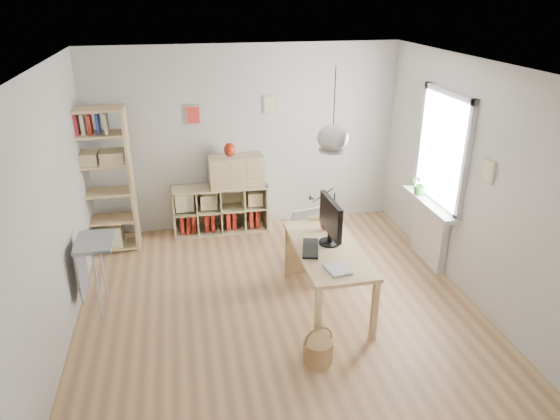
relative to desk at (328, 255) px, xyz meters
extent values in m
plane|color=tan|center=(-0.55, 0.15, -0.66)|extent=(4.50, 4.50, 0.00)
plane|color=silver|center=(-0.55, 2.40, 0.69)|extent=(4.50, 0.00, 4.50)
plane|color=silver|center=(-0.55, -2.10, 0.69)|extent=(4.50, 0.00, 4.50)
plane|color=silver|center=(-2.80, 0.15, 0.69)|extent=(0.00, 4.50, 4.50)
plane|color=silver|center=(1.70, 0.15, 0.69)|extent=(0.00, 4.50, 4.50)
plane|color=silver|center=(-0.55, 0.15, 2.04)|extent=(4.50, 4.50, 0.00)
cylinder|color=black|center=(0.00, 0.00, 1.70)|extent=(0.01, 0.01, 0.68)
ellipsoid|color=white|center=(0.00, 0.00, 1.34)|extent=(0.32, 0.32, 0.27)
cube|color=white|center=(1.69, 0.75, 0.89)|extent=(0.03, 1.00, 1.30)
cube|color=silver|center=(1.66, 0.21, 0.89)|extent=(0.06, 0.08, 1.46)
cube|color=silver|center=(1.66, 1.29, 0.89)|extent=(0.06, 0.08, 1.46)
cube|color=silver|center=(1.66, 0.75, 1.58)|extent=(0.06, 1.16, 0.08)
cube|color=silver|center=(1.66, 0.75, 0.20)|extent=(0.06, 1.16, 0.08)
cube|color=white|center=(1.64, 0.75, -0.26)|extent=(0.10, 0.80, 0.80)
cube|color=silver|center=(1.59, 0.75, 0.17)|extent=(0.22, 1.20, 0.06)
cube|color=tan|center=(0.00, 0.00, 0.07)|extent=(0.70, 1.50, 0.04)
cube|color=tan|center=(-0.30, -0.70, -0.30)|extent=(0.06, 0.06, 0.71)
cube|color=tan|center=(-0.30, 0.70, -0.30)|extent=(0.06, 0.06, 0.71)
cube|color=tan|center=(0.30, -0.70, -0.30)|extent=(0.06, 0.06, 0.71)
cube|color=tan|center=(0.30, 0.70, -0.30)|extent=(0.06, 0.06, 0.71)
cube|color=#CCB986|center=(-1.00, 2.19, -0.64)|extent=(1.40, 0.38, 0.03)
cube|color=#CCB986|center=(-1.00, 2.19, 0.05)|extent=(1.40, 0.38, 0.03)
cube|color=#CCB986|center=(-1.69, 2.19, -0.30)|extent=(0.03, 0.38, 0.72)
cube|color=#CCB986|center=(-0.32, 2.19, -0.30)|extent=(0.03, 0.38, 0.72)
cube|color=#CCB986|center=(-1.00, 2.37, -0.30)|extent=(1.40, 0.02, 0.72)
cube|color=maroon|center=(-1.58, 2.21, -0.47)|extent=(0.06, 0.26, 0.30)
cube|color=maroon|center=(-1.49, 2.21, -0.47)|extent=(0.05, 0.26, 0.30)
cube|color=maroon|center=(-1.41, 2.21, -0.47)|extent=(0.05, 0.26, 0.30)
cube|color=maroon|center=(-1.22, 2.21, -0.47)|extent=(0.05, 0.26, 0.30)
cube|color=maroon|center=(-1.13, 2.21, -0.47)|extent=(0.05, 0.26, 0.30)
cube|color=maroon|center=(-0.90, 2.21, -0.47)|extent=(0.06, 0.26, 0.30)
cube|color=maroon|center=(-0.81, 2.21, -0.47)|extent=(0.06, 0.26, 0.30)
cube|color=maroon|center=(-0.55, 2.21, -0.47)|extent=(0.06, 0.26, 0.30)
cube|color=maroon|center=(-0.46, 2.21, -0.47)|extent=(0.05, 0.26, 0.30)
cube|color=tan|center=(-2.96, 1.95, 0.34)|extent=(0.04, 0.38, 2.00)
cube|color=tan|center=(-2.20, 1.95, 0.34)|extent=(0.04, 0.38, 2.00)
cube|color=tan|center=(-2.58, 1.95, -0.61)|extent=(0.76, 0.38, 0.03)
cube|color=tan|center=(-2.58, 1.95, -0.21)|extent=(0.76, 0.38, 0.03)
cube|color=tan|center=(-2.58, 1.95, 0.19)|extent=(0.76, 0.38, 0.03)
cube|color=tan|center=(-2.58, 1.95, 0.59)|extent=(0.76, 0.38, 0.03)
cube|color=tan|center=(-2.58, 1.95, 0.99)|extent=(0.76, 0.38, 0.03)
cube|color=tan|center=(-2.58, 1.95, 1.32)|extent=(0.76, 0.38, 0.03)
cube|color=navy|center=(-2.86, 1.95, 1.14)|extent=(0.04, 0.18, 0.26)
cube|color=maroon|center=(-2.78, 1.95, 1.14)|extent=(0.04, 0.18, 0.26)
cube|color=beige|center=(-2.70, 1.95, 1.14)|extent=(0.04, 0.18, 0.26)
cube|color=maroon|center=(-2.62, 1.95, 1.14)|extent=(0.04, 0.18, 0.26)
cube|color=navy|center=(-2.52, 1.95, 1.14)|extent=(0.04, 0.18, 0.26)
cube|color=beige|center=(-2.42, 1.95, 1.14)|extent=(0.04, 0.18, 0.26)
cube|color=#9A999C|center=(-2.52, 0.50, 0.17)|extent=(0.40, 0.55, 0.04)
cylinder|color=white|center=(-2.52, 0.28, -0.25)|extent=(0.03, 0.03, 0.82)
cylinder|color=white|center=(-2.52, 0.72, -0.25)|extent=(0.03, 0.03, 0.82)
cube|color=#9A999C|center=(-2.70, 0.50, -0.16)|extent=(0.02, 0.50, 0.62)
cube|color=#9A999C|center=(0.17, 0.55, -0.23)|extent=(0.42, 0.42, 0.06)
cube|color=tan|center=(0.01, 0.37, -0.46)|extent=(0.04, 0.04, 0.39)
cube|color=tan|center=(-0.01, 0.71, -0.46)|extent=(0.04, 0.04, 0.39)
cube|color=tan|center=(0.35, 0.39, -0.46)|extent=(0.04, 0.04, 0.39)
cube|color=tan|center=(0.33, 0.73, -0.46)|extent=(0.04, 0.04, 0.39)
cube|color=tan|center=(0.16, 0.73, -0.03)|extent=(0.40, 0.06, 0.36)
cylinder|color=#A17748|center=(-0.35, -0.92, -0.54)|extent=(0.29, 0.29, 0.24)
torus|color=#A17748|center=(-0.35, -0.92, -0.40)|extent=(0.30, 0.07, 0.30)
cube|color=silver|center=(0.27, 1.05, -0.65)|extent=(0.68, 0.54, 0.02)
cube|color=silver|center=(-0.02, 0.99, -0.50)|extent=(0.11, 0.41, 0.31)
cube|color=silver|center=(0.55, 1.11, -0.50)|extent=(0.11, 0.41, 0.31)
cube|color=silver|center=(0.31, 0.85, -0.50)|extent=(0.60, 0.15, 0.31)
cube|color=silver|center=(0.22, 1.24, -0.50)|extent=(0.60, 0.15, 0.31)
cube|color=silver|center=(0.19, 1.42, -0.21)|extent=(0.64, 0.33, 0.39)
sphere|color=yellow|center=(0.14, 0.96, -0.43)|extent=(0.14, 0.14, 0.14)
sphere|color=#1A68B8|center=(0.36, 1.12, -0.43)|extent=(0.14, 0.14, 0.14)
sphere|color=#B55616|center=(0.25, 1.02, -0.43)|extent=(0.14, 0.14, 0.14)
sphere|color=#3A8831|center=(0.45, 1.00, -0.43)|extent=(0.14, 0.14, 0.14)
cylinder|color=black|center=(0.05, 0.10, 0.10)|extent=(0.24, 0.24, 0.02)
cylinder|color=black|center=(0.05, 0.10, 0.17)|extent=(0.06, 0.06, 0.11)
cube|color=black|center=(0.05, 0.10, 0.42)|extent=(0.08, 0.61, 0.40)
cube|color=black|center=(-0.20, 0.00, 0.10)|extent=(0.28, 0.48, 0.02)
cylinder|color=black|center=(0.27, 0.67, 0.11)|extent=(0.05, 0.05, 0.04)
cylinder|color=black|center=(0.27, 0.67, 0.29)|extent=(0.01, 0.01, 0.35)
cone|color=black|center=(-0.03, 0.59, 0.44)|extent=(0.09, 0.06, 0.08)
sphere|color=#450914|center=(0.11, 0.44, 0.16)|extent=(0.14, 0.14, 0.14)
cube|color=silver|center=(-0.05, -0.49, 0.11)|extent=(0.26, 0.30, 0.03)
cube|color=#CCB986|center=(-0.75, 2.19, 0.29)|extent=(0.80, 0.38, 0.45)
ellipsoid|color=maroon|center=(-0.83, 2.19, 0.61)|extent=(0.17, 0.17, 0.20)
imported|color=#2A6927|center=(1.57, 1.01, 0.35)|extent=(0.28, 0.25, 0.29)
camera|label=1|loc=(-1.50, -4.66, 2.71)|focal=32.00mm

